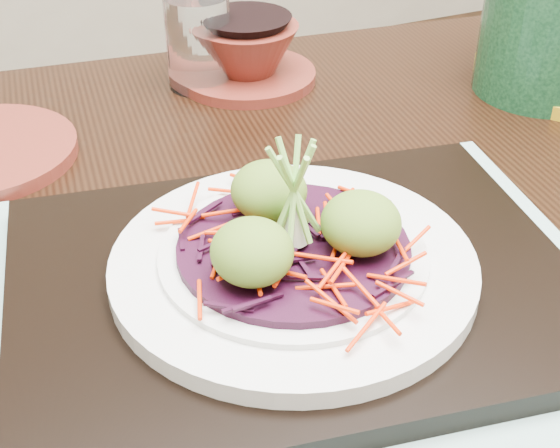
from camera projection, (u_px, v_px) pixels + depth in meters
name	position (u px, v px, depth m)	size (l,w,h in m)	color
dining_table	(259.00, 336.00, 0.60)	(1.19, 0.86, 0.69)	black
placemat	(293.00, 294.00, 0.50)	(0.41, 0.32, 0.00)	#88B0A7
serving_tray	(293.00, 282.00, 0.50)	(0.35, 0.26, 0.02)	black
white_plate	(293.00, 263.00, 0.49)	(0.23, 0.23, 0.02)	silver
cabbage_bed	(293.00, 248.00, 0.48)	(0.14, 0.14, 0.01)	black
carrot_julienne	(294.00, 239.00, 0.48)	(0.18, 0.18, 0.01)	red
guacamole_scoops	(294.00, 221.00, 0.47)	(0.13, 0.11, 0.04)	#5A7423
scallion_garnish	(294.00, 196.00, 0.46)	(0.05, 0.05, 0.08)	#7CBB4B
water_glass	(198.00, 42.00, 0.75)	(0.06, 0.06, 0.09)	white
terracotta_bowl_set	(247.00, 56.00, 0.77)	(0.17, 0.17, 0.06)	#5C1E15
green_jar	(554.00, 14.00, 0.72)	(0.13, 0.13, 0.15)	#1D5128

